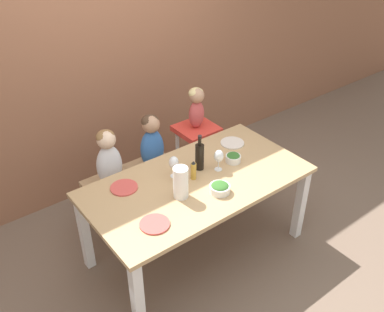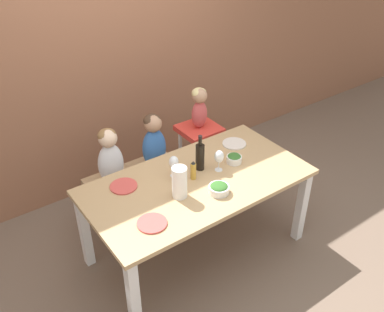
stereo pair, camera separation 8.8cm
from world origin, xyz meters
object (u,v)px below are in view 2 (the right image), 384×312
at_px(wine_bottle, 200,156).
at_px(dinner_plate_back_right, 234,144).
at_px(chair_far_center, 156,173).
at_px(person_child_center, 154,141).
at_px(person_child_left, 110,156).
at_px(wine_glass_far, 174,162).
at_px(salad_bowl_small, 234,158).
at_px(salad_bowl_large, 219,188).
at_px(wine_glass_near, 219,157).
at_px(chair_far_left, 114,189).
at_px(person_baby_right, 199,105).
at_px(paper_towel_roll, 180,182).
at_px(chair_right_highchair, 199,141).
at_px(dinner_plate_back_left, 124,186).
at_px(dinner_plate_front_left, 152,223).

xyz_separation_m(wine_bottle, dinner_plate_back_right, (0.46, 0.12, -0.11)).
relative_size(chair_far_center, person_child_center, 0.91).
height_order(person_child_left, wine_glass_far, person_child_left).
xyz_separation_m(person_child_left, salad_bowl_small, (0.77, -0.65, 0.03)).
relative_size(chair_far_center, salad_bowl_large, 3.09).
height_order(person_child_center, salad_bowl_small, person_child_center).
distance_m(wine_glass_near, salad_bowl_small, 0.19).
bearing_deg(person_child_left, chair_far_left, -90.00).
xyz_separation_m(chair_far_left, person_child_left, (0.00, 0.00, 0.34)).
xyz_separation_m(person_baby_right, wine_bottle, (-0.41, -0.57, -0.09)).
height_order(wine_bottle, wine_glass_far, wine_bottle).
bearing_deg(paper_towel_roll, salad_bowl_large, -27.52).
bearing_deg(salad_bowl_large, chair_far_left, 115.81).
height_order(chair_right_highchair, dinner_plate_back_right, dinner_plate_back_right).
bearing_deg(chair_far_center, person_child_left, 179.85).
xyz_separation_m(person_child_center, person_baby_right, (0.49, 0.00, 0.20)).
xyz_separation_m(chair_far_left, dinner_plate_back_left, (-0.10, -0.43, 0.34)).
height_order(person_child_left, person_baby_right, person_baby_right).
height_order(wine_bottle, dinner_plate_back_left, wine_bottle).
height_order(wine_bottle, wine_glass_near, wine_bottle).
relative_size(person_child_center, wine_glass_far, 2.91).
relative_size(wine_glass_near, salad_bowl_small, 1.43).
distance_m(chair_right_highchair, wine_glass_near, 0.79).
distance_m(wine_glass_far, dinner_plate_back_left, 0.41).
bearing_deg(chair_far_center, person_baby_right, 0.19).
bearing_deg(salad_bowl_large, wine_glass_near, 51.68).
relative_size(person_child_center, wine_glass_near, 2.91).
distance_m(person_child_left, wine_glass_far, 0.61).
xyz_separation_m(chair_far_center, paper_towel_roll, (-0.24, -0.76, 0.46)).
relative_size(person_baby_right, dinner_plate_front_left, 1.91).
height_order(chair_far_left, person_child_left, person_child_left).
relative_size(chair_right_highchair, wine_glass_near, 4.01).
relative_size(paper_towel_roll, salad_bowl_large, 1.61).
relative_size(person_child_left, paper_towel_roll, 2.12).
bearing_deg(chair_far_center, salad_bowl_large, -89.32).
xyz_separation_m(person_child_center, dinner_plate_front_left, (-0.56, -0.90, -0.00)).
bearing_deg(chair_far_center, chair_far_left, 180.00).
bearing_deg(salad_bowl_small, chair_far_center, 118.54).
distance_m(chair_right_highchair, salad_bowl_small, 0.70).
xyz_separation_m(wine_glass_far, dinner_plate_back_left, (-0.38, 0.10, -0.12)).
bearing_deg(chair_right_highchair, person_baby_right, 90.00).
distance_m(chair_far_center, salad_bowl_large, 0.96).
bearing_deg(person_child_center, wine_glass_near, -74.34).
bearing_deg(chair_right_highchair, person_child_left, 179.93).
bearing_deg(chair_right_highchair, person_child_center, 179.87).
bearing_deg(wine_bottle, person_child_left, 131.42).
distance_m(person_child_center, wine_glass_far, 0.56).
bearing_deg(salad_bowl_small, wine_glass_far, 165.81).
distance_m(paper_towel_roll, salad_bowl_large, 0.30).
relative_size(person_baby_right, paper_towel_roll, 1.60).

